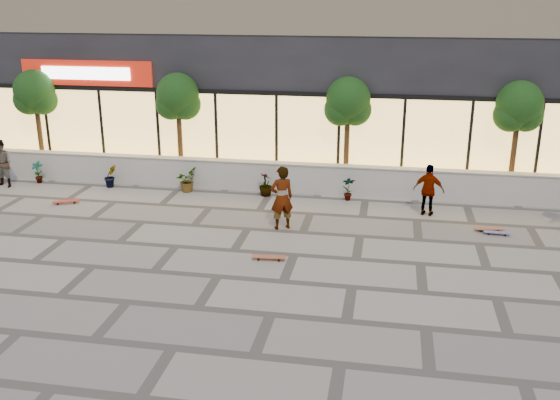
% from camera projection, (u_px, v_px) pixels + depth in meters
% --- Properties ---
extents(ground, '(80.00, 80.00, 0.00)m').
position_uv_depth(ground, '(217.00, 276.00, 15.18)').
color(ground, '#A89F91').
rests_on(ground, ground).
extents(planter_wall, '(22.00, 0.42, 1.04)m').
position_uv_depth(planter_wall, '(272.00, 176.00, 21.55)').
color(planter_wall, beige).
rests_on(planter_wall, ground).
extents(retail_building, '(24.00, 9.17, 8.50)m').
position_uv_depth(retail_building, '(296.00, 52.00, 25.49)').
color(retail_building, black).
rests_on(retail_building, ground).
extents(shrub_a, '(0.43, 0.29, 0.81)m').
position_uv_depth(shrub_a, '(38.00, 172.00, 22.49)').
color(shrub_a, '#193811').
rests_on(shrub_a, ground).
extents(shrub_b, '(0.57, 0.57, 0.81)m').
position_uv_depth(shrub_b, '(111.00, 176.00, 22.02)').
color(shrub_b, '#193811').
rests_on(shrub_b, ground).
extents(shrub_c, '(0.68, 0.77, 0.81)m').
position_uv_depth(shrub_c, '(186.00, 180.00, 21.55)').
color(shrub_c, '#193811').
rests_on(shrub_c, ground).
extents(shrub_d, '(0.64, 0.64, 0.81)m').
position_uv_depth(shrub_d, '(266.00, 184.00, 21.09)').
color(shrub_d, '#193811').
rests_on(shrub_d, ground).
extents(shrub_e, '(0.46, 0.35, 0.81)m').
position_uv_depth(shrub_e, '(349.00, 189.00, 20.62)').
color(shrub_e, '#193811').
rests_on(shrub_e, ground).
extents(tree_west, '(1.60, 1.50, 3.92)m').
position_uv_depth(tree_west, '(35.00, 95.00, 22.92)').
color(tree_west, '#4B301B').
rests_on(tree_west, ground).
extents(tree_midwest, '(1.60, 1.50, 3.92)m').
position_uv_depth(tree_midwest, '(178.00, 99.00, 22.01)').
color(tree_midwest, '#4B301B').
rests_on(tree_midwest, ground).
extents(tree_mideast, '(1.60, 1.50, 3.92)m').
position_uv_depth(tree_mideast, '(348.00, 104.00, 21.00)').
color(tree_mideast, '#4B301B').
rests_on(tree_mideast, ground).
extents(tree_east, '(1.60, 1.50, 3.92)m').
position_uv_depth(tree_east, '(519.00, 109.00, 20.08)').
color(tree_east, '#4B301B').
rests_on(tree_east, ground).
extents(skater_center, '(0.82, 0.72, 1.88)m').
position_uv_depth(skater_center, '(282.00, 198.00, 17.98)').
color(skater_center, white).
rests_on(skater_center, ground).
extents(skater_left, '(0.94, 0.80, 1.71)m').
position_uv_depth(skater_left, '(2.00, 164.00, 21.88)').
color(skater_left, tan).
rests_on(skater_left, ground).
extents(skater_right_near, '(1.01, 0.61, 1.61)m').
position_uv_depth(skater_right_near, '(429.00, 190.00, 19.11)').
color(skater_right_near, silver).
rests_on(skater_right_near, ground).
extents(skateboard_center, '(0.88, 0.28, 0.10)m').
position_uv_depth(skateboard_center, '(269.00, 257.00, 16.08)').
color(skateboard_center, '#9F4E34').
rests_on(skateboard_center, ground).
extents(skateboard_left, '(0.85, 0.54, 0.10)m').
position_uv_depth(skateboard_left, '(66.00, 201.00, 20.37)').
color(skateboard_left, red).
rests_on(skateboard_left, ground).
extents(skateboard_right_near, '(0.86, 0.36, 0.10)m').
position_uv_depth(skateboard_right_near, '(489.00, 229.00, 18.02)').
color(skateboard_right_near, '#9C5533').
rests_on(skateboard_right_near, ground).
extents(skateboard_right_far, '(0.74, 0.22, 0.09)m').
position_uv_depth(skateboard_right_far, '(497.00, 233.00, 17.75)').
color(skateboard_right_far, '#5A569E').
rests_on(skateboard_right_far, ground).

